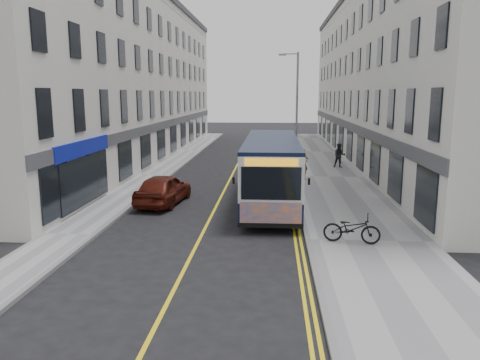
# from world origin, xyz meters

# --- Properties ---
(ground) EXTENTS (140.00, 140.00, 0.00)m
(ground) POSITION_xyz_m (0.00, 0.00, 0.00)
(ground) COLOR black
(ground) RESTS_ON ground
(pavement_east) EXTENTS (4.50, 64.00, 0.12)m
(pavement_east) POSITION_xyz_m (6.25, 12.00, 0.06)
(pavement_east) COLOR #969699
(pavement_east) RESTS_ON ground
(pavement_west) EXTENTS (2.00, 64.00, 0.12)m
(pavement_west) POSITION_xyz_m (-5.00, 12.00, 0.06)
(pavement_west) COLOR #969699
(pavement_west) RESTS_ON ground
(kerb_east) EXTENTS (0.18, 64.00, 0.13)m
(kerb_east) POSITION_xyz_m (4.00, 12.00, 0.07)
(kerb_east) COLOR slate
(kerb_east) RESTS_ON ground
(kerb_west) EXTENTS (0.18, 64.00, 0.13)m
(kerb_west) POSITION_xyz_m (-4.00, 12.00, 0.07)
(kerb_west) COLOR slate
(kerb_west) RESTS_ON ground
(road_centre_line) EXTENTS (0.12, 64.00, 0.01)m
(road_centre_line) POSITION_xyz_m (0.00, 12.00, 0.00)
(road_centre_line) COLOR yellow
(road_centre_line) RESTS_ON ground
(road_dbl_yellow_inner) EXTENTS (0.10, 64.00, 0.01)m
(road_dbl_yellow_inner) POSITION_xyz_m (3.55, 12.00, 0.00)
(road_dbl_yellow_inner) COLOR yellow
(road_dbl_yellow_inner) RESTS_ON ground
(road_dbl_yellow_outer) EXTENTS (0.10, 64.00, 0.01)m
(road_dbl_yellow_outer) POSITION_xyz_m (3.75, 12.00, 0.00)
(road_dbl_yellow_outer) COLOR yellow
(road_dbl_yellow_outer) RESTS_ON ground
(terrace_east) EXTENTS (6.00, 46.00, 13.00)m
(terrace_east) POSITION_xyz_m (11.50, 21.00, 6.50)
(terrace_east) COLOR silver
(terrace_east) RESTS_ON ground
(terrace_west) EXTENTS (6.00, 46.00, 13.00)m
(terrace_west) POSITION_xyz_m (-9.00, 21.00, 6.50)
(terrace_west) COLOR silver
(terrace_west) RESTS_ON ground
(streetlamp) EXTENTS (1.32, 0.18, 8.00)m
(streetlamp) POSITION_xyz_m (4.17, 14.00, 4.38)
(streetlamp) COLOR gray
(streetlamp) RESTS_ON ground
(city_bus) EXTENTS (2.57, 10.99, 3.19)m
(city_bus) POSITION_xyz_m (2.63, 4.93, 1.75)
(city_bus) COLOR black
(city_bus) RESTS_ON ground
(bicycle) EXTENTS (2.08, 1.07, 1.04)m
(bicycle) POSITION_xyz_m (5.50, -1.54, 0.64)
(bicycle) COLOR black
(bicycle) RESTS_ON pavement_east
(pedestrian_near) EXTENTS (0.81, 0.67, 1.90)m
(pedestrian_near) POSITION_xyz_m (4.55, 10.94, 1.07)
(pedestrian_near) COLOR olive
(pedestrian_near) RESTS_ON pavement_east
(pedestrian_far) EXTENTS (0.84, 0.66, 1.74)m
(pedestrian_far) POSITION_xyz_m (7.44, 15.79, 0.99)
(pedestrian_far) COLOR black
(pedestrian_far) RESTS_ON pavement_east
(car_white) EXTENTS (1.97, 4.80, 1.55)m
(car_white) POSITION_xyz_m (3.20, 19.76, 0.77)
(car_white) COLOR silver
(car_white) RESTS_ON ground
(car_maroon) EXTENTS (2.29, 4.60, 1.51)m
(car_maroon) POSITION_xyz_m (-2.63, 4.34, 0.75)
(car_maroon) COLOR #52160D
(car_maroon) RESTS_ON ground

